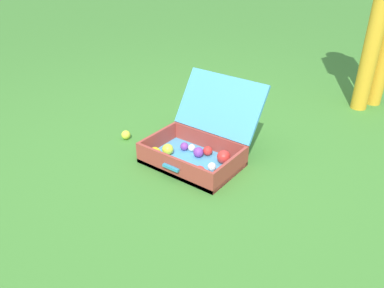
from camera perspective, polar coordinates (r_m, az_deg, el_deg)
ground_plane at (r=2.37m, az=1.64°, el=-2.46°), size 16.00×16.00×0.00m
open_suitcase at (r=2.33m, az=1.10°, el=0.03°), size 0.56×0.61×0.45m
stray_ball_on_grass at (r=2.63m, az=-9.79°, el=1.34°), size 0.06×0.06×0.06m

